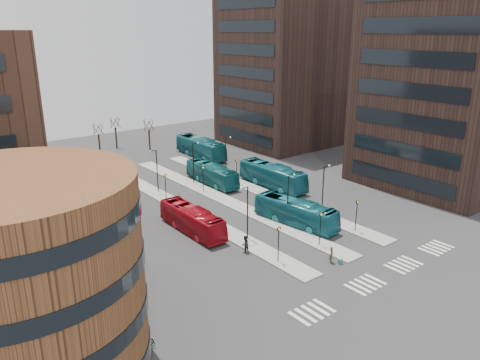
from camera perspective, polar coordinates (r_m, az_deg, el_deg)
ground at (r=43.85m, az=20.12°, el=-13.53°), size 160.00×160.00×0.00m
island_left at (r=60.54m, az=-6.75°, el=-3.51°), size 2.50×45.00×0.15m
island_mid at (r=63.65m, az=-2.17°, el=-2.30°), size 2.50×45.00×0.15m
island_right at (r=67.15m, az=1.96°, el=-1.20°), size 2.50×45.00×0.15m
suitcase at (r=47.80m, az=12.15°, el=-9.68°), size 0.49×0.45×0.50m
red_bus at (r=53.50m, az=-5.87°, el=-4.82°), size 2.56×10.58×2.94m
teal_bus_a at (r=55.53m, az=6.80°, el=-3.92°), size 3.99×11.20×3.05m
teal_bus_b at (r=69.69m, az=-3.46°, el=0.74°), size 2.95×10.96×3.03m
teal_bus_c at (r=68.33m, az=3.98°, el=0.53°), size 2.88×12.09×3.36m
teal_bus_d at (r=84.59m, az=-4.83°, el=3.98°), size 3.31×12.72×3.52m
traveller at (r=47.53m, az=11.10°, el=-8.94°), size 0.76×0.68×1.74m
commuter_a at (r=48.64m, az=0.61°, el=-7.83°), size 1.01×0.84×1.88m
commuter_b at (r=55.45m, az=6.83°, el=-4.74°), size 0.55×1.01×1.64m
commuter_c at (r=54.80m, az=6.65°, el=-5.03°), size 1.11×1.21×1.63m
bicycle_mid at (r=36.44m, az=-11.77°, el=-18.84°), size 1.72×0.71×1.00m
bicycle_far at (r=36.29m, az=-11.55°, el=-19.18°), size 1.62×0.79×0.82m
crosswalk_stripes at (r=46.95m, az=17.10°, el=-10.99°), size 22.35×2.40×0.01m
round_building at (r=32.46m, az=-25.11°, el=-11.66°), size 15.16×15.16×14.00m
tower_near at (r=73.96m, az=24.22°, el=10.91°), size 20.12×20.00×30.00m
tower_far at (r=94.63m, az=5.40°, el=13.58°), size 20.12×20.00×30.00m
sign_poles at (r=57.44m, az=1.63°, el=-2.10°), size 12.45×22.12×3.65m
lamp_posts at (r=61.36m, az=-0.62°, el=0.39°), size 14.04×20.24×6.12m
bare_trees at (r=90.60m, az=-14.22°, el=5.06°), size 10.97×8.14×5.90m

